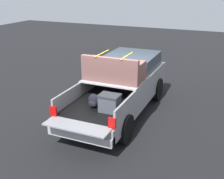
# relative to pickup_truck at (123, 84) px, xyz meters

# --- Properties ---
(ground_plane) EXTENTS (40.00, 40.00, 0.00)m
(ground_plane) POSITION_rel_pickup_truck_xyz_m (-0.37, 0.00, -0.97)
(ground_plane) COLOR black
(pickup_truck) EXTENTS (6.05, 2.06, 2.23)m
(pickup_truck) POSITION_rel_pickup_truck_xyz_m (0.00, 0.00, 0.00)
(pickup_truck) COLOR gray
(pickup_truck) RESTS_ON ground_plane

